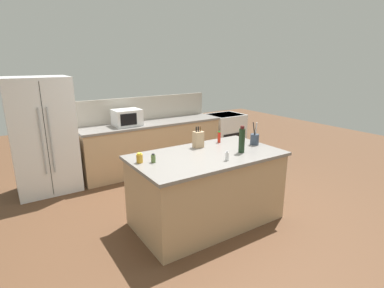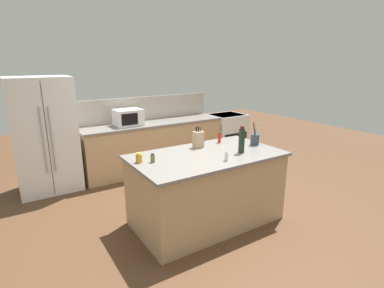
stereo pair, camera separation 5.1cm
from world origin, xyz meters
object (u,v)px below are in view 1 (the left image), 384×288
object	(u,v)px
utensil_crock	(255,139)
wine_bottle	(242,140)
microwave	(127,117)
honey_jar	(140,158)
hot_sauce_bottle	(219,137)
refrigerator	(43,136)
salt_shaker	(227,156)
knife_block	(198,139)
range_oven	(225,134)
spice_jar_oregano	(153,158)

from	to	relation	value
utensil_crock	wine_bottle	distance (m)	0.45
microwave	honey_jar	xyz separation A→B (m)	(-0.65, -2.04, -0.09)
hot_sauce_bottle	microwave	bearing A→B (deg)	109.98
refrigerator	salt_shaker	xyz separation A→B (m)	(1.65, -2.58, 0.07)
refrigerator	knife_block	world-z (taller)	refrigerator
utensil_crock	salt_shaker	distance (m)	0.84
knife_block	honey_jar	distance (m)	0.94
range_oven	salt_shaker	size ratio (longest dim) A/B	7.94
refrigerator	spice_jar_oregano	size ratio (longest dim) A/B	17.75
knife_block	utensil_crock	xyz separation A→B (m)	(0.74, -0.32, -0.03)
hot_sauce_bottle	spice_jar_oregano	bearing A→B (deg)	-167.10
wine_bottle	honey_jar	xyz separation A→B (m)	(-1.26, 0.35, -0.11)
wine_bottle	hot_sauce_bottle	bearing A→B (deg)	83.58
microwave	spice_jar_oregano	world-z (taller)	microwave
utensil_crock	spice_jar_oregano	bearing A→B (deg)	176.64
refrigerator	salt_shaker	size ratio (longest dim) A/B	15.97
refrigerator	utensil_crock	size ratio (longest dim) A/B	5.78
hot_sauce_bottle	honey_jar	bearing A→B (deg)	-171.73
spice_jar_oregano	range_oven	bearing A→B (deg)	36.83
microwave	utensil_crock	distance (m)	2.43
honey_jar	hot_sauce_bottle	distance (m)	1.34
hot_sauce_bottle	refrigerator	bearing A→B (deg)	137.53
salt_shaker	hot_sauce_bottle	xyz separation A→B (m)	(0.42, 0.69, 0.02)
spice_jar_oregano	hot_sauce_bottle	xyz separation A→B (m)	(1.18, 0.27, 0.03)
range_oven	hot_sauce_bottle	xyz separation A→B (m)	(-1.64, -1.84, 0.55)
refrigerator	wine_bottle	xyz separation A→B (m)	(2.01, -2.43, 0.18)
salt_shaker	utensil_crock	bearing A→B (deg)	22.88
wine_bottle	salt_shaker	world-z (taller)	wine_bottle
knife_block	refrigerator	bearing A→B (deg)	130.77
microwave	spice_jar_oregano	distance (m)	2.18
hot_sauce_bottle	utensil_crock	bearing A→B (deg)	-46.10
utensil_crock	hot_sauce_bottle	bearing A→B (deg)	133.90
spice_jar_oregano	honey_jar	bearing A→B (deg)	149.91
knife_block	salt_shaker	size ratio (longest dim) A/B	2.50
utensil_crock	wine_bottle	world-z (taller)	wine_bottle
range_oven	hot_sauce_bottle	distance (m)	2.53
microwave	honey_jar	bearing A→B (deg)	-107.73
knife_block	salt_shaker	world-z (taller)	knife_block
utensil_crock	salt_shaker	size ratio (longest dim) A/B	2.76
knife_block	hot_sauce_bottle	bearing A→B (deg)	5.92
knife_block	hot_sauce_bottle	distance (m)	0.40
honey_jar	wine_bottle	bearing A→B (deg)	-15.44
salt_shaker	spice_jar_oregano	distance (m)	0.87
knife_block	utensil_crock	world-z (taller)	utensil_crock
wine_bottle	spice_jar_oregano	world-z (taller)	wine_bottle
utensil_crock	honey_jar	xyz separation A→B (m)	(-1.67, 0.17, -0.03)
wine_bottle	salt_shaker	xyz separation A→B (m)	(-0.36, -0.15, -0.11)
knife_block	wine_bottle	distance (m)	0.60
refrigerator	wine_bottle	bearing A→B (deg)	-50.47
honey_jar	refrigerator	bearing A→B (deg)	109.74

